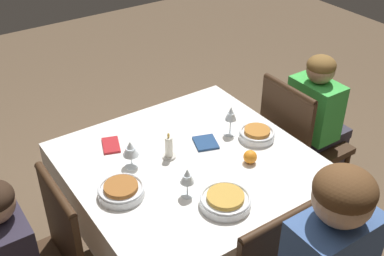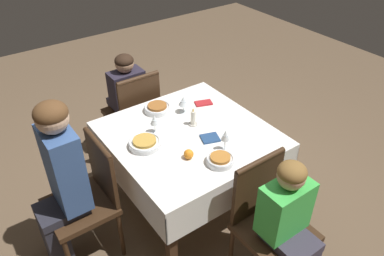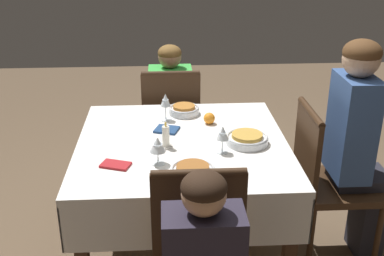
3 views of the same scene
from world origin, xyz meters
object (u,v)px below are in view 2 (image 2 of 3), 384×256
Objects in this scene: dining_table at (189,143)px; person_child_green at (290,230)px; wine_glass_south at (225,136)px; candle_centerpiece at (193,119)px; chair_west at (88,195)px; bowl_west at (145,143)px; bowl_south at (220,160)px; chair_south at (268,218)px; bowl_north at (157,108)px; wine_glass_north at (184,101)px; orange_fruit at (189,154)px; person_child_dark at (125,98)px; person_adult_denim at (60,181)px; wine_glass_west at (154,120)px; chair_north at (135,111)px; napkin_spare_side at (204,103)px; napkin_red_folded at (210,138)px.

dining_table is 1.09× the size of person_child_green.
wine_glass_south is 1.14× the size of candle_centerpiece.
chair_west reaches higher than bowl_west.
bowl_west is 0.54m from bowl_south.
bowl_north is (-0.08, 1.19, 0.24)m from chair_south.
wine_glass_north is 0.86× the size of wine_glass_south.
dining_table is 0.31m from orange_fruit.
orange_fruit is (-0.25, 0.07, -0.08)m from wine_glass_south.
chair_west is 0.87m from bowl_north.
candle_centerpiece is (0.13, -0.90, 0.21)m from person_child_dark.
person_adult_denim is at bearing 160.97° from wine_glass_south.
bowl_north is at bearing 99.52° from wine_glass_south.
chair_south is 0.72× the size of person_adult_denim.
person_child_green reaches higher than candle_centerpiece.
wine_glass_west is 1.03× the size of wine_glass_north.
person_child_dark is 0.98m from bowl_west.
bowl_west is at bearing -177.33° from candle_centerpiece.
chair_north is 0.72× the size of person_adult_denim.
chair_west is 0.92m from candle_centerpiece.
napkin_spare_side is at bearing 124.84° from chair_north.
dining_table is 0.41m from bowl_south.
bowl_north is 0.64m from orange_fruit.
person_adult_denim reaches higher than wine_glass_south.
wine_glass_south is at bearing 95.55° from person_child_dark.
wine_glass_west is 0.55m from napkin_spare_side.
person_adult_denim is at bearing -178.90° from candle_centerpiece.
person_child_dark is 0.61m from bowl_north.
bowl_north is at bearing 90.68° from person_child_dark.
person_child_green reaches higher than bowl_south.
bowl_south is at bearing -49.20° from orange_fruit.
person_child_green is at bearing 92.80° from chair_north.
wine_glass_west is 0.34m from wine_glass_north.
bowl_south is at bearing -118.66° from napkin_spare_side.
person_child_dark is 15.42× the size of orange_fruit.
bowl_south is at bearing -93.99° from dining_table.
bowl_south is (-0.16, -0.65, -0.07)m from wine_glass_north.
bowl_west is at bearing 110.89° from person_child_green.
person_adult_denim is at bearing 134.33° from person_child_green.
chair_west is 6.47× the size of wine_glass_north.
bowl_west is 0.43m from candle_centerpiece.
dining_table is 7.97× the size of wine_glass_north.
chair_south is at bearing -93.02° from napkin_red_folded.
orange_fruit is (-0.13, -1.20, 0.20)m from person_child_dark.
napkin_spare_side is at bearing 74.96° from chair_south.
bowl_south is (0.31, -0.44, 0.00)m from bowl_west.
bowl_south is (0.17, -0.54, -0.08)m from wine_glass_west.
bowl_south is at bearing 90.55° from chair_north.
chair_west is 0.92m from bowl_south.
chair_north is 1.00× the size of chair_south.
person_child_dark is (-0.09, 1.76, 0.05)m from chair_south.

